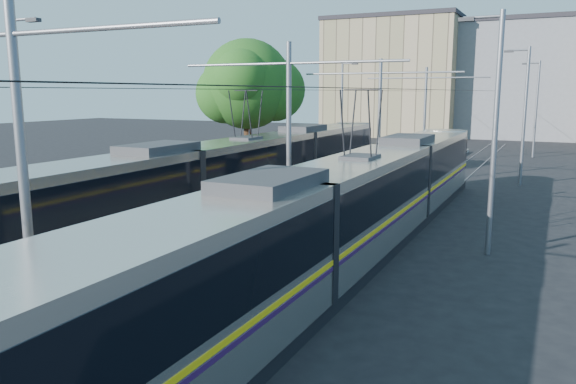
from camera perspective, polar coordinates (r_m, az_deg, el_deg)
The scene contains 13 objects.
ground at distance 15.83m, azimuth -12.79°, elevation -10.20°, with size 160.00×160.00×0.00m, color black.
platform at distance 30.49m, azimuth 7.44°, elevation 0.05°, with size 4.00×50.00×0.30m, color gray.
tactile_strip_left at distance 30.94m, azimuth 4.90°, elevation 0.54°, with size 0.70×50.00×0.01m, color gray.
tactile_strip_right at distance 30.05m, azimuth 10.07°, elevation 0.13°, with size 0.70×50.00×0.01m, color gray.
rails at distance 30.51m, azimuth 7.44°, elevation -0.20°, with size 8.71×70.00×0.03m.
tram_left at distance 26.24m, azimuth -4.20°, elevation 1.93°, with size 2.43×31.93×5.50m.
tram_right at distance 18.70m, azimuth 7.24°, elevation -0.98°, with size 2.43×31.73×5.50m.
catenary at distance 27.36m, azimuth 5.75°, elevation 8.16°, with size 9.20×70.00×7.00m.
street_lamps at distance 33.88m, azimuth 9.76°, elevation 7.86°, with size 15.18×38.22×8.00m.
shelter at distance 26.02m, azimuth 5.62°, elevation 1.40°, with size 0.96×1.20×2.31m.
tree at distance 34.20m, azimuth -3.45°, elevation 10.70°, with size 5.90×5.45×8.57m.
building_left at distance 74.13m, azimuth 10.84°, elevation 11.37°, with size 16.32×12.24×14.58m.
building_centre at distance 75.61m, azimuth 23.63°, elevation 10.42°, with size 18.36×14.28×13.85m.
Camera 1 is at (9.40, -11.52, 5.42)m, focal length 35.00 mm.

